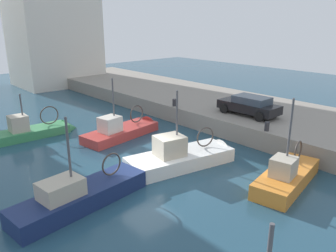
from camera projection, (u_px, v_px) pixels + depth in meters
water_surface at (148, 175)px, 16.81m from camera, size 80.00×80.00×0.00m
quay_wall at (273, 120)px, 23.95m from camera, size 9.00×56.00×1.20m
fishing_boat_red at (125, 134)px, 22.54m from camera, size 6.37×2.67×4.84m
fishing_boat_navy at (87, 200)px, 14.21m from camera, size 6.88×2.30×4.71m
fishing_boat_green at (37, 134)px, 22.45m from camera, size 5.66×2.06×3.71m
fishing_boat_orange at (288, 180)px, 15.97m from camera, size 5.79×2.52×4.98m
fishing_boat_white at (186, 162)px, 18.03m from camera, size 6.82×3.24×5.04m
parked_car_black at (249, 105)px, 22.81m from camera, size 1.96×4.23×1.32m
mooring_bollard_south at (267, 126)px, 19.63m from camera, size 0.28×0.28×0.55m
mooring_bollard_mid at (174, 102)px, 25.30m from camera, size 0.28×0.28×0.55m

